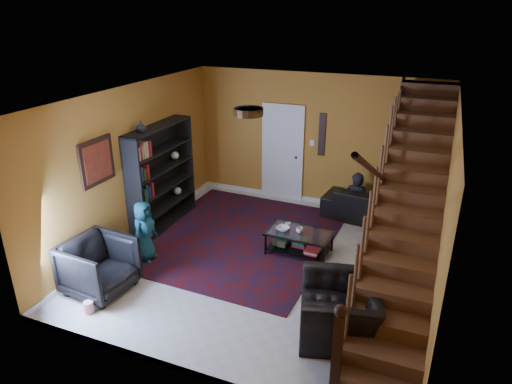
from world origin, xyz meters
TOP-DOWN VIEW (x-y plane):
  - floor at (0.00, 0.00)m, footprint 5.50×5.50m
  - room at (-1.33, 1.33)m, footprint 5.50×5.50m
  - staircase at (2.12, -0.00)m, footprint 0.95×5.02m
  - bookshelf at (-2.40, 0.60)m, footprint 0.35×1.80m
  - door at (-0.70, 2.73)m, footprint 0.82×0.05m
  - framed_picture at (-2.57, -0.90)m, footprint 0.04×0.74m
  - wall_hanging at (0.15, 2.73)m, footprint 0.14×0.03m
  - ceiling_fixture at (0.00, -0.80)m, footprint 0.40×0.40m
  - rug at (-0.80, 0.61)m, footprint 3.39×3.84m
  - sofa at (1.50, 2.30)m, footprint 2.28×1.11m
  - armchair_left at (-2.05, -1.73)m, footprint 1.00×0.97m
  - armchair_right at (1.50, -1.34)m, footprint 1.25×1.35m
  - person_adult_a at (1.02, 2.35)m, footprint 0.52×0.35m
  - person_adult_b at (1.50, 2.35)m, footprint 0.70×0.55m
  - person_child at (-1.95, -0.71)m, footprint 0.36×0.54m
  - coffee_table at (0.40, 0.48)m, footprint 1.13×0.69m
  - cup_a at (0.41, 0.45)m, footprint 0.15×0.15m
  - cup_b at (0.16, 0.56)m, footprint 0.12×0.12m
  - bowl at (0.11, 0.43)m, footprint 0.27×0.27m
  - vase at (-2.41, 0.10)m, footprint 0.18×0.18m
  - popcorn_bucket at (-1.85, -2.25)m, footprint 0.15×0.15m

SIDE VIEW (x-z plane):
  - floor at x=0.00m, z-range 0.00..0.00m
  - rug at x=-0.80m, z-range 0.00..0.02m
  - room at x=-1.33m, z-range -2.70..2.80m
  - popcorn_bucket at x=-1.85m, z-range 0.02..0.18m
  - coffee_table at x=0.40m, z-range 0.03..0.45m
  - person_adult_b at x=1.50m, z-range -0.45..0.94m
  - person_adult_a at x=1.02m, z-range -0.45..0.96m
  - sofa at x=1.50m, z-range 0.00..0.64m
  - armchair_right at x=1.50m, z-range 0.00..0.74m
  - armchair_left at x=-2.05m, z-range 0.00..0.84m
  - bowl at x=0.11m, z-range 0.42..0.47m
  - cup_b at x=0.16m, z-range 0.42..0.51m
  - cup_a at x=0.41m, z-range 0.42..0.52m
  - person_child at x=-1.95m, z-range 0.00..1.07m
  - bookshelf at x=-2.40m, z-range -0.04..1.96m
  - door at x=-0.70m, z-range 0.00..2.05m
  - staircase at x=2.12m, z-range -0.19..2.99m
  - wall_hanging at x=0.15m, z-range 1.10..2.00m
  - framed_picture at x=-2.57m, z-range 1.38..2.12m
  - vase at x=-2.41m, z-range 2.00..2.19m
  - ceiling_fixture at x=0.00m, z-range 2.69..2.79m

